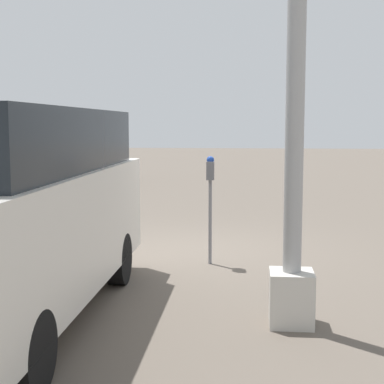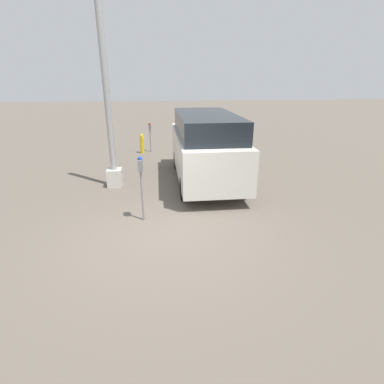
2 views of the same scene
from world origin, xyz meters
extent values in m
plane|color=#60564C|center=(0.00, 0.00, 0.00)|extent=(80.00, 80.00, 0.00)
cylinder|color=gray|center=(0.71, 0.47, 0.62)|extent=(0.05, 0.05, 1.23)
cube|color=slate|center=(0.71, 0.47, 1.36)|extent=(0.20, 0.12, 0.26)
sphere|color=navy|center=(0.71, 0.47, 1.51)|extent=(0.11, 0.11, 0.11)
cube|color=beige|center=(3.23, 1.47, 0.28)|extent=(0.44, 0.44, 0.55)
cylinder|color=#9E9E9E|center=(3.23, 1.47, 3.09)|extent=(0.18, 0.18, 5.09)
cube|color=beige|center=(3.47, -1.42, 0.94)|extent=(5.00, 1.90, 1.22)
cube|color=black|center=(3.34, -1.42, 1.86)|extent=(4.00, 1.75, 0.63)
cylinder|color=black|center=(5.00, -0.59, 0.33)|extent=(0.65, 0.23, 0.65)
cylinder|color=black|center=(1.91, -0.61, 0.33)|extent=(0.65, 0.23, 0.65)
cube|color=black|center=(-11.28, -5.68, 0.61)|extent=(4.59, 2.14, 0.59)
cube|color=black|center=(-11.06, -5.70, 1.18)|extent=(2.58, 1.83, 0.54)
cube|color=orange|center=(-13.50, -6.07, 0.46)|extent=(0.09, 0.13, 0.20)
cylinder|color=black|center=(-12.72, -6.34, 0.31)|extent=(0.65, 0.27, 0.63)
cylinder|color=black|center=(-12.59, -4.78, 0.31)|extent=(0.65, 0.27, 0.63)
cylinder|color=black|center=(-9.97, -6.57, 0.31)|extent=(0.65, 0.27, 0.63)
cylinder|color=black|center=(-9.84, -5.02, 0.31)|extent=(0.65, 0.27, 0.63)
camera|label=1|loc=(9.08, 1.04, 2.03)|focal=55.00mm
camera|label=2|loc=(-5.86, -0.02, 3.21)|focal=28.00mm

